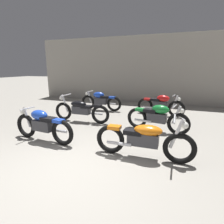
# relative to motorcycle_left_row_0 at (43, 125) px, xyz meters

# --- Properties ---
(ground_plane) EXTENTS (60.00, 60.00, 0.00)m
(ground_plane) POSITION_rel_motorcycle_left_row_0_xyz_m (1.38, -0.98, -0.46)
(ground_plane) COLOR gray
(back_wall) EXTENTS (12.69, 0.24, 3.60)m
(back_wall) POSITION_rel_motorcycle_left_row_0_xyz_m (1.38, 6.57, 1.34)
(back_wall) COLOR #9E998E
(back_wall) RESTS_ON ground
(motorcycle_left_row_0) EXTENTS (1.97, 0.48, 0.88)m
(motorcycle_left_row_0) POSITION_rel_motorcycle_left_row_0_xyz_m (0.00, 0.00, 0.00)
(motorcycle_left_row_0) COLOR black
(motorcycle_left_row_0) RESTS_ON ground
(motorcycle_left_row_1) EXTENTS (2.17, 0.68, 0.97)m
(motorcycle_left_row_1) POSITION_rel_motorcycle_left_row_0_xyz_m (0.05, 1.95, -0.01)
(motorcycle_left_row_1) COLOR black
(motorcycle_left_row_1) RESTS_ON ground
(motorcycle_left_row_2) EXTENTS (1.97, 0.48, 0.88)m
(motorcycle_left_row_2) POSITION_rel_motorcycle_left_row_0_xyz_m (-0.02, 3.90, 0.00)
(motorcycle_left_row_2) COLOR black
(motorcycle_left_row_2) RESTS_ON ground
(motorcycle_right_row_0) EXTENTS (2.17, 0.68, 0.97)m
(motorcycle_right_row_0) POSITION_rel_motorcycle_left_row_0_xyz_m (2.71, -0.05, -0.01)
(motorcycle_right_row_0) COLOR black
(motorcycle_right_row_0) RESTS_ON ground
(motorcycle_right_row_1) EXTENTS (1.96, 0.56, 0.88)m
(motorcycle_right_row_1) POSITION_rel_motorcycle_left_row_0_xyz_m (2.77, 1.83, 0.00)
(motorcycle_right_row_1) COLOR black
(motorcycle_right_row_1) RESTS_ON ground
(motorcycle_right_row_2) EXTENTS (1.96, 0.54, 0.88)m
(motorcycle_right_row_2) POSITION_rel_motorcycle_left_row_0_xyz_m (2.66, 3.91, 0.00)
(motorcycle_right_row_2) COLOR black
(motorcycle_right_row_2) RESTS_ON ground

